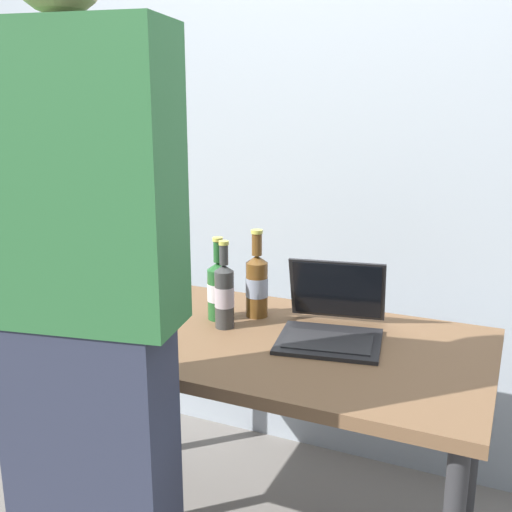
% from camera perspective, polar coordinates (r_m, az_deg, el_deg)
% --- Properties ---
extents(desk, '(1.39, 0.73, 0.75)m').
position_cam_1_polar(desk, '(1.89, 0.02, -9.71)').
color(desk, brown).
rests_on(desk, ground).
extents(laptop, '(0.36, 0.39, 0.22)m').
position_cam_1_polar(laptop, '(1.85, 7.24, -6.18)').
color(laptop, black).
rests_on(laptop, desk).
extents(beer_bottle_dark, '(0.07, 0.07, 0.29)m').
position_cam_1_polar(beer_bottle_dark, '(1.99, 0.08, -2.61)').
color(beer_bottle_dark, brown).
rests_on(beer_bottle_dark, desk).
extents(beer_bottle_brown, '(0.07, 0.07, 0.27)m').
position_cam_1_polar(beer_bottle_brown, '(1.97, -3.59, -3.12)').
color(beer_bottle_brown, '#1E5123').
rests_on(beer_bottle_brown, desk).
extents(beer_bottle_green, '(0.06, 0.06, 0.28)m').
position_cam_1_polar(beer_bottle_green, '(1.89, -3.02, -3.61)').
color(beer_bottle_green, '#333333').
rests_on(beer_bottle_green, desk).
extents(person_figure, '(0.47, 0.31, 1.83)m').
position_cam_1_polar(person_figure, '(1.40, -15.95, -7.57)').
color(person_figure, '#2D3347').
rests_on(person_figure, ground).
extents(coffee_mug, '(0.12, 0.09, 0.08)m').
position_cam_1_polar(coffee_mug, '(1.91, -15.72, -6.14)').
color(coffee_mug, white).
rests_on(coffee_mug, desk).
extents(back_wall, '(6.00, 0.10, 2.60)m').
position_cam_1_polar(back_wall, '(2.39, 7.05, 10.69)').
color(back_wall, '#99A3AD').
rests_on(back_wall, ground).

